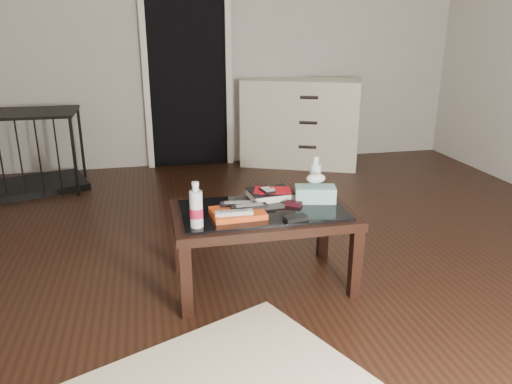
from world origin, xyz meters
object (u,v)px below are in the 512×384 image
water_bottle_left (196,205)px  water_bottle_right (315,176)px  dresser (300,123)px  coffee_table (263,220)px  pet_crate (30,165)px  tissue_box (315,194)px  textbook (270,194)px

water_bottle_left → water_bottle_right: (0.75, 0.35, 0.00)m
dresser → coffee_table: bearing=-88.5°
water_bottle_left → dresser: bearing=62.5°
water_bottle_left → water_bottle_right: 0.82m
pet_crate → water_bottle_right: (2.02, -1.97, 0.35)m
coffee_table → pet_crate: (-1.66, 2.14, -0.17)m
pet_crate → water_bottle_left: size_ratio=4.39×
dresser → pet_crate: (-2.64, -0.31, -0.22)m
pet_crate → water_bottle_right: bearing=-63.0°
dresser → water_bottle_left: (-1.36, -2.63, 0.13)m
dresser → tissue_box: (-0.65, -2.39, 0.06)m
textbook → tissue_box: size_ratio=1.09×
coffee_table → water_bottle_left: (-0.39, -0.18, 0.18)m
pet_crate → water_bottle_left: (1.28, -2.32, 0.35)m
coffee_table → water_bottle_left: water_bottle_left is taller
coffee_table → dresser: size_ratio=0.77×
coffee_table → dresser: (0.98, 2.45, 0.05)m
pet_crate → water_bottle_right: pet_crate is taller
dresser → water_bottle_left: 2.96m
coffee_table → pet_crate: pet_crate is taller
dresser → water_bottle_right: size_ratio=5.46×
pet_crate → textbook: (1.75, -1.97, 0.25)m
water_bottle_left → pet_crate: bearing=118.8°
coffee_table → pet_crate: bearing=127.8°
pet_crate → dresser: bearing=-12.2°
coffee_table → tissue_box: size_ratio=4.35×
coffee_table → water_bottle_right: size_ratio=4.20×
dresser → water_bottle_right: bearing=-81.9°
tissue_box → textbook: bearing=167.0°
tissue_box → coffee_table: bearing=-157.0°
coffee_table → dresser: 2.64m
coffee_table → textbook: textbook is taller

